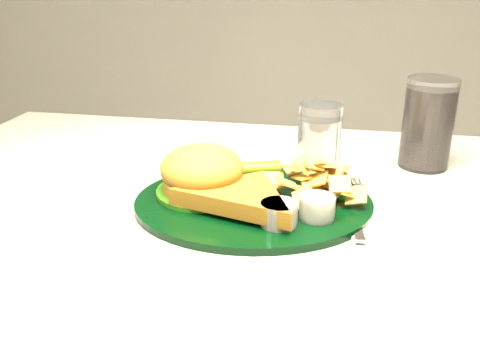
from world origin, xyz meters
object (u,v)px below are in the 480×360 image
object	(u,v)px
water_glass	(319,138)
cola_glass	(428,124)
dinner_plate	(254,182)
fork_napkin	(354,213)

from	to	relation	value
water_glass	cola_glass	xyz separation A→B (m)	(0.18, 0.05, 0.02)
dinner_plate	water_glass	size ratio (longest dim) A/B	2.99
water_glass	fork_napkin	size ratio (longest dim) A/B	0.62
water_glass	fork_napkin	bearing A→B (deg)	-70.59
dinner_plate	cola_glass	world-z (taller)	cola_glass
cola_glass	fork_napkin	size ratio (longest dim) A/B	0.83
water_glass	fork_napkin	world-z (taller)	water_glass
dinner_plate	fork_napkin	xyz separation A→B (m)	(0.14, -0.01, -0.03)
fork_napkin	water_glass	bearing A→B (deg)	102.68
dinner_plate	fork_napkin	size ratio (longest dim) A/B	1.86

